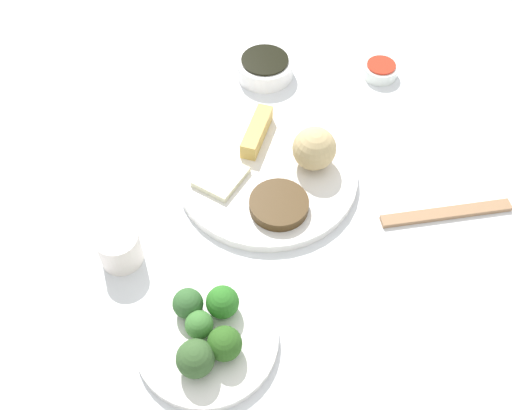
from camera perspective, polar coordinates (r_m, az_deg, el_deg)
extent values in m
cube|color=silver|center=(0.95, 3.20, 2.01)|extent=(2.20, 2.20, 0.02)
cylinder|color=white|center=(0.94, 1.11, 3.07)|extent=(0.29, 0.29, 0.02)
sphere|color=tan|center=(0.92, 5.80, 5.59)|extent=(0.07, 0.07, 0.07)
cube|color=gold|center=(0.97, 0.08, 7.28)|extent=(0.05, 0.11, 0.03)
cube|color=beige|center=(0.92, -3.51, 2.80)|extent=(0.07, 0.08, 0.01)
cylinder|color=#442E15|center=(0.88, 2.28, 0.04)|extent=(0.09, 0.09, 0.02)
cylinder|color=white|center=(0.79, -4.90, -13.03)|extent=(0.19, 0.19, 0.01)
sphere|color=#3C7532|center=(0.77, -5.65, -11.73)|extent=(0.04, 0.04, 0.04)
sphere|color=#35572B|center=(0.75, -6.03, -14.90)|extent=(0.05, 0.05, 0.05)
sphere|color=#2C5A1D|center=(0.75, -3.14, -13.56)|extent=(0.05, 0.05, 0.05)
sphere|color=#2B6F22|center=(0.78, -3.34, -9.59)|extent=(0.05, 0.05, 0.05)
sphere|color=#325F2D|center=(0.78, -6.77, -9.67)|extent=(0.04, 0.04, 0.04)
cylinder|color=white|center=(1.12, 0.87, 13.44)|extent=(0.11, 0.11, 0.03)
cylinder|color=black|center=(1.10, 0.89, 14.19)|extent=(0.09, 0.09, 0.00)
cylinder|color=white|center=(1.14, 12.21, 12.89)|extent=(0.07, 0.07, 0.02)
cylinder|color=red|center=(1.13, 12.32, 13.40)|extent=(0.05, 0.05, 0.00)
cylinder|color=silver|center=(0.85, -13.38, -4.17)|extent=(0.06, 0.06, 0.06)
cube|color=#9D7450|center=(0.94, 18.34, -0.78)|extent=(0.17, 0.16, 0.01)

